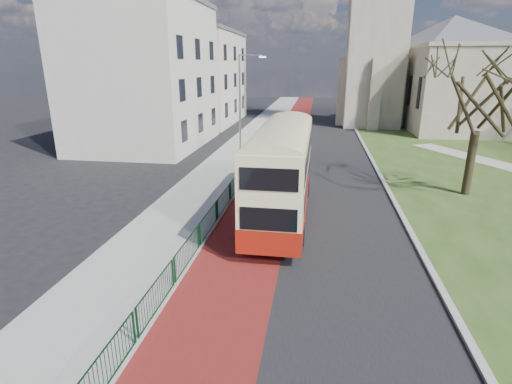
# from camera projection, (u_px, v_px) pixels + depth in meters

# --- Properties ---
(ground) EXTENTS (160.00, 160.00, 0.00)m
(ground) POSITION_uv_depth(u_px,v_px,m) (267.00, 265.00, 15.37)
(ground) COLOR black
(ground) RESTS_ON ground
(road_carriageway) EXTENTS (9.00, 120.00, 0.01)m
(road_carriageway) POSITION_uv_depth(u_px,v_px,m) (314.00, 155.00, 33.97)
(road_carriageway) COLOR black
(road_carriageway) RESTS_ON ground
(bus_lane) EXTENTS (3.40, 120.00, 0.01)m
(bus_lane) POSITION_uv_depth(u_px,v_px,m) (282.00, 154.00, 34.36)
(bus_lane) COLOR #591414
(bus_lane) RESTS_ON ground
(pavement_west) EXTENTS (4.00, 120.00, 0.12)m
(pavement_west) POSITION_uv_depth(u_px,v_px,m) (239.00, 152.00, 34.89)
(pavement_west) COLOR gray
(pavement_west) RESTS_ON ground
(kerb_west) EXTENTS (0.25, 120.00, 0.13)m
(kerb_west) POSITION_uv_depth(u_px,v_px,m) (262.00, 152.00, 34.60)
(kerb_west) COLOR #999993
(kerb_west) RESTS_ON ground
(kerb_east) EXTENTS (0.25, 80.00, 0.13)m
(kerb_east) POSITION_uv_depth(u_px,v_px,m) (367.00, 151.00, 35.16)
(kerb_east) COLOR #999993
(kerb_east) RESTS_ON ground
(pedestrian_railing) EXTENTS (0.07, 24.00, 1.12)m
(pedestrian_railing) POSITION_uv_depth(u_px,v_px,m) (217.00, 211.00, 19.39)
(pedestrian_railing) COLOR #0B3318
(pedestrian_railing) RESTS_ON ground
(gothic_church) EXTENTS (16.38, 18.00, 40.00)m
(gothic_church) POSITION_uv_depth(u_px,v_px,m) (420.00, 11.00, 45.27)
(gothic_church) COLOR gray
(gothic_church) RESTS_ON ground
(street_block_near) EXTENTS (10.30, 14.30, 13.00)m
(street_block_near) POSITION_uv_depth(u_px,v_px,m) (145.00, 74.00, 36.10)
(street_block_near) COLOR beige
(street_block_near) RESTS_ON ground
(street_block_far) EXTENTS (10.30, 16.30, 11.50)m
(street_block_far) POSITION_uv_depth(u_px,v_px,m) (197.00, 77.00, 51.39)
(street_block_far) COLOR beige
(street_block_far) RESTS_ON ground
(streetlamp) EXTENTS (2.13, 0.18, 8.00)m
(streetlamp) POSITION_uv_depth(u_px,v_px,m) (242.00, 101.00, 31.53)
(streetlamp) COLOR gray
(streetlamp) RESTS_ON pavement_west
(bus) EXTENTS (2.57, 10.77, 4.49)m
(bus) POSITION_uv_depth(u_px,v_px,m) (282.00, 168.00, 19.39)
(bus) COLOR maroon
(bus) RESTS_ON ground
(winter_tree_near) EXTENTS (8.12, 8.12, 9.56)m
(winter_tree_near) POSITION_uv_depth(u_px,v_px,m) (485.00, 78.00, 21.57)
(winter_tree_near) COLOR #2E2617
(winter_tree_near) RESTS_ON grass_green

